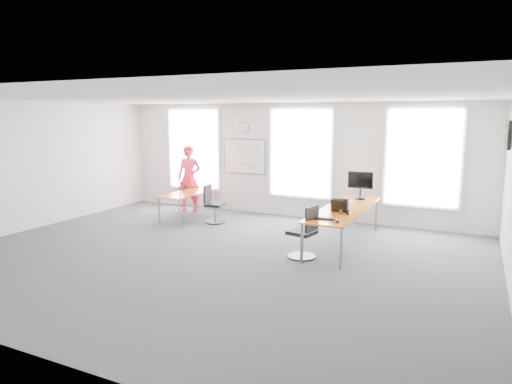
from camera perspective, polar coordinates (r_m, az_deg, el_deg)
The scene contains 23 objects.
floor at distance 8.85m, azimuth -5.45°, elevation -8.05°, with size 10.00×10.00×0.00m, color #2B2B31.
ceiling at distance 8.45m, azimuth -5.78°, elevation 11.74°, with size 10.00×10.00×0.00m, color white.
wall_back at distance 12.09m, azimuth 4.31°, elevation 3.98°, with size 10.00×10.00×0.00m, color white.
wall_front at distance 5.57m, azimuth -27.58°, elevation -3.71°, with size 10.00×10.00×0.00m, color white.
wall_left at distance 11.90m, azimuth -26.67°, elevation 2.90°, with size 10.00×10.00×0.00m, color white.
window_left at distance 13.44m, azimuth -7.77°, elevation 5.33°, with size 1.60×0.06×2.20m, color silver.
window_mid at distance 11.94m, azimuth 5.61°, elevation 4.85°, with size 1.60×0.06×2.20m, color silver.
window_right at distance 11.27m, azimuth 20.11°, elevation 4.04°, with size 1.60×0.06×2.20m, color silver.
desk_right at distance 9.61m, azimuth 10.98°, elevation -2.30°, with size 0.85×3.19×0.78m.
desk_left at distance 12.14m, azimuth -8.42°, elevation -0.30°, with size 0.73×1.83×0.67m.
chair_right at distance 8.67m, azimuth 6.10°, elevation -5.38°, with size 0.54×0.54×1.01m.
chair_left at distance 11.51m, azimuth -5.39°, elevation -1.77°, with size 0.51×0.51×0.95m.
person at distance 12.91m, azimuth -8.35°, elevation 1.70°, with size 0.68×0.44×1.85m, color #DD2745.
whiteboard at distance 12.62m, azimuth -1.47°, elevation 4.46°, with size 1.20×0.03×0.90m, color white.
wall_clock at distance 12.57m, azimuth -1.49°, elevation 8.10°, with size 0.30×0.30×0.04m, color gray.
tv at distance 10.22m, azimuth 29.02°, elevation 6.29°, with size 0.06×0.90×0.55m, color black.
keyboard at distance 8.53m, azimuth 8.59°, elevation -3.31°, with size 0.42×0.15×0.02m, color black.
mouse at distance 8.31m, azimuth 10.16°, elevation -3.63°, with size 0.07×0.12×0.04m, color black.
lens_cap at distance 8.65m, azimuth 9.66°, elevation -3.20°, with size 0.07×0.07×0.01m, color black.
headphones at distance 8.97m, azimuth 10.96°, elevation -2.48°, with size 0.19×0.10×0.11m.
laptop_sleeve at distance 9.16m, azimuth 10.39°, elevation -1.71°, with size 0.33×0.19×0.26m.
paper_stack at distance 9.76m, azimuth 10.85°, elevation -1.44°, with size 0.36×0.27×0.12m, color beige.
monitor at distance 10.63m, azimuth 12.94°, elevation 1.13°, with size 0.57×0.23×0.63m.
Camera 1 is at (4.40, -7.20, 2.67)m, focal length 32.00 mm.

